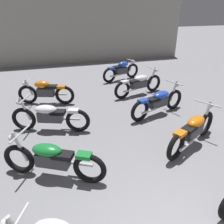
{
  "coord_description": "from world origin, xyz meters",
  "views": [
    {
      "loc": [
        -1.52,
        -0.96,
        3.21
      ],
      "look_at": [
        0.0,
        4.25,
        0.55
      ],
      "focal_mm": 35.87,
      "sensor_mm": 36.0,
      "label": 1
    }
  ],
  "objects": [
    {
      "name": "motorcycle_right_row_3",
      "position": [
        1.73,
        6.5,
        0.45
      ],
      "size": [
        2.12,
        0.86,
        0.97
      ],
      "color": "black",
      "rests_on": "ground"
    },
    {
      "name": "motorcycle_left_row_3",
      "position": [
        -1.7,
        6.61,
        0.46
      ],
      "size": [
        1.9,
        0.77,
        0.88
      ],
      "color": "black",
      "rests_on": "ground"
    },
    {
      "name": "motorcycle_right_row_2",
      "position": [
        1.65,
        4.75,
        0.45
      ],
      "size": [
        2.09,
        0.93,
        0.97
      ],
      "color": "black",
      "rests_on": "ground"
    },
    {
      "name": "motorcycle_left_row_2",
      "position": [
        -1.63,
        4.68,
        0.45
      ],
      "size": [
        2.08,
        0.96,
        0.97
      ],
      "color": "black",
      "rests_on": "ground"
    },
    {
      "name": "back_wall",
      "position": [
        0.0,
        12.33,
        1.8
      ],
      "size": [
        13.34,
        0.24,
        3.6
      ],
      "primitive_type": "cube",
      "color": "#9E998E",
      "rests_on": "ground"
    },
    {
      "name": "motorcycle_right_row_4",
      "position": [
        1.67,
        8.43,
        0.46
      ],
      "size": [
        1.9,
        0.76,
        0.88
      ],
      "color": "black",
      "rests_on": "ground"
    },
    {
      "name": "motorcycle_right_row_1",
      "position": [
        1.66,
        2.95,
        0.45
      ],
      "size": [
        1.96,
        1.17,
        0.97
      ],
      "color": "black",
      "rests_on": "ground"
    },
    {
      "name": "motorcycle_left_row_1",
      "position": [
        -1.66,
        2.76,
        0.45
      ],
      "size": [
        1.97,
        1.15,
        0.97
      ],
      "color": "black",
      "rests_on": "ground"
    }
  ]
}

